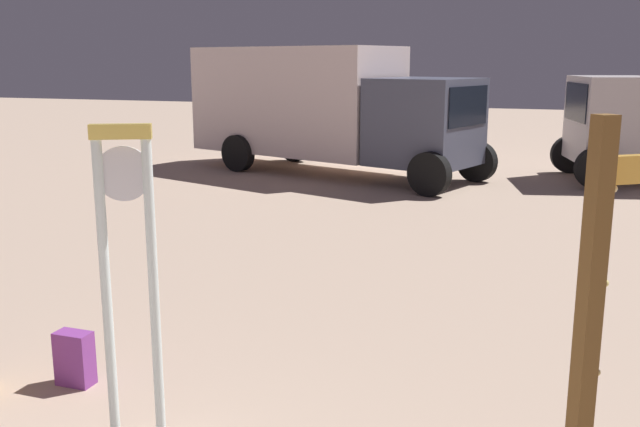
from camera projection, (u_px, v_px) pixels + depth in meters
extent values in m
cylinder|color=white|center=(107.00, 297.00, 4.87)|extent=(0.07, 0.07, 2.18)
cylinder|color=white|center=(154.00, 295.00, 4.91)|extent=(0.07, 0.07, 2.18)
cube|color=#F1D059|center=(120.00, 131.00, 4.65)|extent=(0.40, 0.25, 0.10)
cylinder|color=silver|center=(124.00, 174.00, 4.74)|extent=(0.35, 0.20, 0.37)
cube|color=black|center=(124.00, 173.00, 4.76)|extent=(0.07, 0.04, 0.08)
cube|color=black|center=(124.00, 173.00, 4.76)|extent=(0.13, 0.07, 0.08)
cube|color=brown|center=(586.00, 352.00, 3.63)|extent=(0.14, 0.14, 2.44)
sphere|color=#F4DB82|center=(597.00, 372.00, 3.68)|extent=(0.04, 0.04, 0.04)
sphere|color=#FEED84|center=(605.00, 283.00, 3.57)|extent=(0.04, 0.04, 0.04)
sphere|color=#FFE28D|center=(613.00, 189.00, 3.47)|extent=(0.04, 0.04, 0.04)
cube|color=#853A91|center=(75.00, 358.00, 5.94)|extent=(0.31, 0.17, 0.46)
cube|color=#724B92|center=(83.00, 361.00, 6.05)|extent=(0.21, 0.04, 0.20)
cube|color=silver|center=(296.00, 100.00, 17.32)|extent=(5.54, 3.65, 2.55)
cube|color=#4A4F62|center=(425.00, 122.00, 15.25)|extent=(2.54, 2.57, 1.86)
cube|color=black|center=(468.00, 106.00, 14.57)|extent=(0.57, 1.65, 0.82)
cylinder|color=black|center=(429.00, 174.00, 14.15)|extent=(0.93, 0.52, 0.90)
cylinder|color=black|center=(477.00, 162.00, 15.85)|extent=(0.93, 0.52, 0.90)
cylinder|color=black|center=(238.00, 153.00, 17.32)|extent=(0.93, 0.52, 0.90)
cylinder|color=black|center=(295.00, 145.00, 19.02)|extent=(0.93, 0.52, 0.90)
cube|color=beige|center=(617.00, 119.00, 15.69)|extent=(2.29, 2.51, 1.89)
cube|color=black|center=(576.00, 102.00, 15.70)|extent=(0.45, 1.75, 0.83)
cylinder|color=black|center=(570.00, 154.00, 17.07)|extent=(0.93, 0.46, 0.90)
cylinder|color=black|center=(597.00, 169.00, 14.85)|extent=(0.93, 0.46, 0.90)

